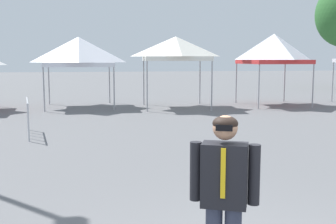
{
  "coord_description": "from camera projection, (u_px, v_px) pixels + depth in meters",
  "views": [
    {
      "loc": [
        -1.62,
        -3.71,
        2.29
      ],
      "look_at": [
        -0.21,
        3.9,
        1.3
      ],
      "focal_mm": 44.66,
      "sensor_mm": 36.0,
      "label": 1
    }
  ],
  "objects": [
    {
      "name": "canopy_tent_far_right",
      "position": [
        79.0,
        52.0,
        19.56
      ],
      "size": [
        3.24,
        3.24,
        3.3
      ],
      "color": "#9E9EA3",
      "rests_on": "ground"
    },
    {
      "name": "canopy_tent_right_of_center",
      "position": [
        176.0,
        49.0,
        19.36
      ],
      "size": [
        3.2,
        3.2,
        3.31
      ],
      "color": "#9E9EA3",
      "rests_on": "ground"
    },
    {
      "name": "canopy_tent_behind_center",
      "position": [
        274.0,
        49.0,
        20.4
      ],
      "size": [
        2.98,
        2.98,
        3.5
      ],
      "color": "#9E9EA3",
      "rests_on": "ground"
    },
    {
      "name": "person_foreground",
      "position": [
        224.0,
        194.0,
        3.9
      ],
      "size": [
        0.61,
        0.39,
        1.78
      ],
      "color": "#33384C",
      "rests_on": "ground"
    },
    {
      "name": "crowd_barrier_near_person",
      "position": [
        28.0,
        111.0,
        12.44
      ],
      "size": [
        0.36,
        2.08,
        1.08
      ],
      "color": "#B7BABF",
      "rests_on": "ground"
    }
  ]
}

